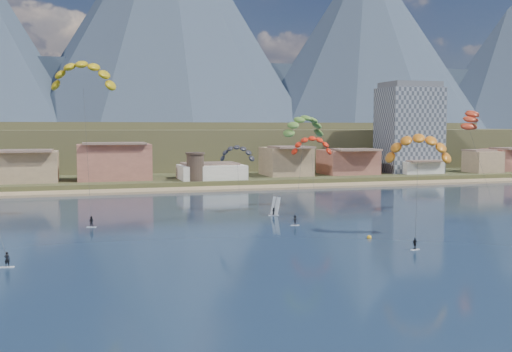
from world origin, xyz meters
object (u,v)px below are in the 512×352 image
(kitesurfer_orange, at_px, (418,144))
(buoy, at_px, (369,238))
(windsurfer, at_px, (274,210))
(kitesurfer_yellow, at_px, (83,72))
(watchtower, at_px, (195,166))
(apartment_tower, at_px, (409,128))
(kitesurfer_green, at_px, (304,124))

(kitesurfer_orange, relative_size, buoy, 26.78)
(windsurfer, distance_m, buoy, 29.52)
(kitesurfer_orange, bearing_deg, kitesurfer_yellow, 147.31)
(kitesurfer_orange, height_order, buoy, kitesurfer_orange)
(watchtower, distance_m, kitesurfer_orange, 92.46)
(apartment_tower, height_order, windsurfer, apartment_tower)
(windsurfer, bearing_deg, apartment_tower, 45.16)
(watchtower, relative_size, kitesurfer_orange, 0.43)
(watchtower, bearing_deg, apartment_tower, 9.93)
(kitesurfer_orange, bearing_deg, watchtower, 103.18)
(kitesurfer_orange, height_order, kitesurfer_green, kitesurfer_green)
(kitesurfer_yellow, xyz_separation_m, buoy, (44.24, -34.69, -28.74))
(apartment_tower, xyz_separation_m, buoy, (-68.04, -104.12, -17.69))
(kitesurfer_orange, relative_size, kitesurfer_green, 0.85)
(apartment_tower, bearing_deg, kitesurfer_yellow, -148.27)
(kitesurfer_yellow, height_order, kitesurfer_orange, kitesurfer_yellow)
(kitesurfer_green, xyz_separation_m, windsurfer, (-6.54, -0.50, -17.65))
(windsurfer, bearing_deg, kitesurfer_orange, -60.33)
(apartment_tower, bearing_deg, kitesurfer_orange, -119.67)
(apartment_tower, distance_m, kitesurfer_orange, 119.26)
(apartment_tower, relative_size, kitesurfer_green, 1.36)
(kitesurfer_green, height_order, windsurfer, kitesurfer_green)
(kitesurfer_yellow, xyz_separation_m, kitesurfer_orange, (53.26, -34.18, -13.52))
(apartment_tower, bearing_deg, buoy, -123.16)
(apartment_tower, height_order, kitesurfer_orange, apartment_tower)
(apartment_tower, height_order, buoy, apartment_tower)
(apartment_tower, height_order, watchtower, apartment_tower)
(apartment_tower, xyz_separation_m, kitesurfer_yellow, (-112.28, -69.42, 11.05))
(kitesurfer_yellow, xyz_separation_m, windsurfer, (37.23, -6.03, -27.65))
(apartment_tower, relative_size, kitesurfer_yellow, 1.00)
(windsurfer, bearing_deg, kitesurfer_green, 4.39)
(kitesurfer_yellow, height_order, kitesurfer_green, kitesurfer_yellow)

